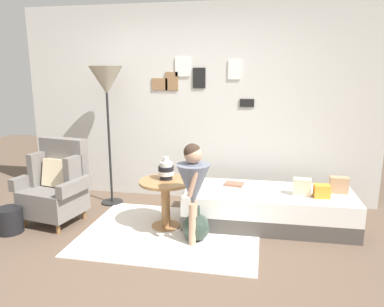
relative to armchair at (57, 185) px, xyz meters
name	(u,v)px	position (x,y,z in m)	size (l,w,h in m)	color
ground_plane	(156,265)	(1.43, -0.78, -0.44)	(12.00, 12.00, 0.00)	brown
gallery_wall	(196,104)	(1.43, 1.17, 0.86)	(4.80, 0.12, 2.60)	beige
rug	(171,233)	(1.40, -0.08, -0.43)	(1.91, 1.49, 0.01)	silver
armchair	(57,185)	(0.00, 0.00, 0.00)	(0.83, 0.68, 0.97)	olive
daybed	(268,207)	(2.43, 0.38, -0.24)	(1.92, 0.84, 0.40)	#4C4742
pillow_head	(339,185)	(3.20, 0.48, 0.05)	(0.20, 0.12, 0.18)	tan
pillow_mid	(322,191)	(2.99, 0.27, 0.03)	(0.16, 0.12, 0.14)	orange
pillow_back	(302,187)	(2.79, 0.32, 0.05)	(0.19, 0.12, 0.19)	beige
side_table	(165,194)	(1.30, 0.07, -0.04)	(0.59, 0.59, 0.55)	#9E7042
vase_striped	(166,170)	(1.29, 0.12, 0.22)	(0.18, 0.18, 0.26)	black
floor_lamp	(106,85)	(0.38, 0.69, 1.13)	(0.42, 0.42, 1.80)	black
person_child	(193,182)	(1.68, -0.28, 0.23)	(0.34, 0.34, 1.05)	tan
book_on_daybed	(234,184)	(2.03, 0.52, -0.02)	(0.22, 0.16, 0.03)	#92624C
demijohn_near	(196,227)	(1.69, -0.20, -0.29)	(0.29, 0.29, 0.38)	#2D3D33
magazine_basket	(10,220)	(-0.35, -0.40, -0.30)	(0.28, 0.28, 0.28)	black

